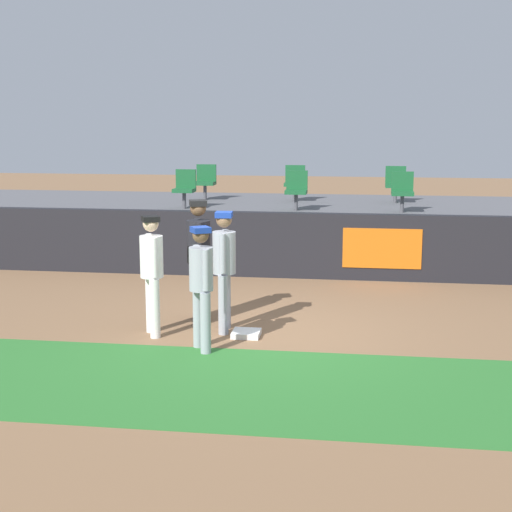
{
  "coord_description": "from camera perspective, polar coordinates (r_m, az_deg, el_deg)",
  "views": [
    {
      "loc": [
        1.52,
        -10.59,
        3.12
      ],
      "look_at": [
        -0.11,
        0.81,
        1.0
      ],
      "focal_mm": 53.02,
      "sensor_mm": 36.0,
      "label": 1
    }
  ],
  "objects": [
    {
      "name": "seat_back_center",
      "position": [
        17.96,
        2.94,
        5.67
      ],
      "size": [
        0.47,
        0.44,
        0.84
      ],
      "color": "#4C4C51",
      "rests_on": "bleacher_platform"
    },
    {
      "name": "player_fielder_home",
      "position": [
        10.94,
        -7.85,
        -0.82
      ],
      "size": [
        0.44,
        0.56,
        1.74
      ],
      "rotation": [
        0.0,
        0.0,
        -1.11
      ],
      "color": "white",
      "rests_on": "ground_plane"
    },
    {
      "name": "seat_back_left",
      "position": [
        18.28,
        -3.83,
        5.74
      ],
      "size": [
        0.48,
        0.44,
        0.84
      ],
      "color": "#4C4C51",
      "rests_on": "bleacher_platform"
    },
    {
      "name": "seat_front_left",
      "position": [
        16.55,
        -5.39,
        5.22
      ],
      "size": [
        0.44,
        0.44,
        0.84
      ],
      "color": "#4C4C51",
      "rests_on": "bleacher_platform"
    },
    {
      "name": "seat_back_right",
      "position": [
        17.9,
        10.49,
        5.49
      ],
      "size": [
        0.47,
        0.44,
        0.84
      ],
      "color": "#4C4C51",
      "rests_on": "bleacher_platform"
    },
    {
      "name": "grass_foreground_strip",
      "position": [
        9.07,
        -2.04,
        -9.68
      ],
      "size": [
        18.0,
        2.8,
        0.01
      ],
      "primitive_type": "cube",
      "color": "#2D722D",
      "rests_on": "ground_plane"
    },
    {
      "name": "seat_front_center",
      "position": [
        16.15,
        3.07,
        5.13
      ],
      "size": [
        0.45,
        0.44,
        0.84
      ],
      "color": "#4C4C51",
      "rests_on": "bleacher_platform"
    },
    {
      "name": "ground_plane",
      "position": [
        11.15,
        -0.02,
        -5.83
      ],
      "size": [
        60.0,
        60.0,
        0.0
      ],
      "primitive_type": "plane",
      "color": "#846042"
    },
    {
      "name": "first_base",
      "position": [
        10.98,
        -0.74,
        -5.87
      ],
      "size": [
        0.4,
        0.4,
        0.08
      ],
      "primitive_type": "cube",
      "color": "white",
      "rests_on": "ground_plane"
    },
    {
      "name": "bleacher_platform",
      "position": [
        17.41,
        3.04,
        2.02
      ],
      "size": [
        18.0,
        4.8,
        1.16
      ],
      "primitive_type": "cube",
      "color": "#59595E",
      "rests_on": "ground_plane"
    },
    {
      "name": "player_runner_visitor",
      "position": [
        11.02,
        -2.41,
        -0.52
      ],
      "size": [
        0.36,
        0.5,
        1.78
      ],
      "rotation": [
        0.0,
        0.0,
        -1.5
      ],
      "color": "#9EA3AD",
      "rests_on": "ground_plane"
    },
    {
      "name": "seat_front_right",
      "position": [
        16.11,
        10.99,
        4.94
      ],
      "size": [
        0.46,
        0.44,
        0.84
      ],
      "color": "#4C4C51",
      "rests_on": "bleacher_platform"
    },
    {
      "name": "player_umpire",
      "position": [
        11.55,
        -4.34,
        0.3
      ],
      "size": [
        0.45,
        0.51,
        1.89
      ],
      "rotation": [
        0.0,
        0.0,
        -1.28
      ],
      "color": "#4C4C51",
      "rests_on": "ground_plane"
    },
    {
      "name": "field_wall",
      "position": [
        14.87,
        2.19,
        0.83
      ],
      "size": [
        18.0,
        0.26,
        1.29
      ],
      "color": "black",
      "rests_on": "ground_plane"
    },
    {
      "name": "player_coach_visitor",
      "position": [
        10.13,
        -4.16,
        -1.78
      ],
      "size": [
        0.44,
        0.44,
        1.7
      ],
      "rotation": [
        0.0,
        0.0,
        -1.02
      ],
      "color": "#9EA3AD",
      "rests_on": "ground_plane"
    }
  ]
}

